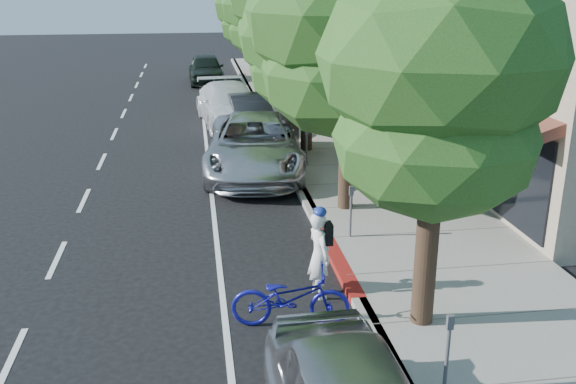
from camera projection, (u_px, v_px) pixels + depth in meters
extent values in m
plane|color=black|center=(347.00, 281.00, 13.38)|extent=(120.00, 120.00, 0.00)
cube|color=gray|center=(359.00, 166.00, 21.16)|extent=(4.60, 56.00, 0.15)
cube|color=#9E998E|center=(290.00, 168.00, 20.84)|extent=(0.30, 56.00, 0.15)
cube|color=maroon|center=(336.00, 258.00, 14.29)|extent=(0.32, 4.00, 0.15)
cube|color=tan|center=(458.00, 31.00, 30.42)|extent=(10.00, 36.00, 7.00)
cylinder|color=black|center=(426.00, 259.00, 11.19)|extent=(0.40, 0.40, 2.74)
ellipsoid|color=#144415|center=(435.00, 139.00, 10.49)|extent=(3.40, 3.40, 2.72)
ellipsoid|color=#144415|center=(441.00, 56.00, 10.06)|extent=(4.00, 4.00, 3.20)
cylinder|color=black|center=(346.00, 159.00, 16.77)|extent=(0.40, 0.40, 2.97)
ellipsoid|color=#144415|center=(349.00, 70.00, 16.01)|extent=(4.51, 4.51, 3.60)
ellipsoid|color=#144415|center=(351.00, 10.00, 15.55)|extent=(5.30, 5.30, 4.24)
cylinder|color=black|center=(307.00, 121.00, 22.48)|extent=(0.40, 0.40, 2.36)
ellipsoid|color=#144415|center=(307.00, 68.00, 21.88)|extent=(4.07, 4.07, 3.25)
ellipsoid|color=#144415|center=(307.00, 33.00, 21.51)|extent=(4.78, 4.78, 3.83)
cylinder|color=black|center=(283.00, 84.00, 27.99)|extent=(0.40, 0.40, 3.01)
ellipsoid|color=#144415|center=(283.00, 28.00, 27.23)|extent=(4.00, 4.00, 3.20)
cylinder|color=black|center=(267.00, 69.00, 33.67)|extent=(0.40, 0.40, 2.62)
ellipsoid|color=#144415|center=(267.00, 29.00, 33.01)|extent=(4.01, 4.01, 3.21)
ellipsoid|color=#144415|center=(266.00, 3.00, 32.60)|extent=(4.72, 4.72, 3.78)
cylinder|color=black|center=(256.00, 56.00, 39.31)|extent=(0.40, 0.40, 2.50)
ellipsoid|color=#144415|center=(255.00, 23.00, 38.67)|extent=(4.28, 4.28, 3.42)
ellipsoid|color=#144415|center=(255.00, 3.00, 38.28)|extent=(5.03, 5.03, 4.03)
imported|color=white|center=(319.00, 255.00, 12.52)|extent=(0.58, 0.73, 1.76)
imported|color=#18169B|center=(291.00, 298.00, 11.53)|extent=(2.23, 1.04, 1.13)
imported|color=#BABABF|center=(255.00, 145.00, 20.42)|extent=(3.70, 6.78, 1.80)
imported|color=#212427|center=(250.00, 113.00, 25.86)|extent=(1.94, 4.58, 1.47)
imported|color=white|center=(230.00, 105.00, 26.94)|extent=(2.99, 6.07, 1.70)
imported|color=black|center=(206.00, 69.00, 37.26)|extent=(2.05, 4.90, 1.66)
imported|color=black|center=(371.00, 139.00, 20.41)|extent=(1.01, 0.84, 1.86)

